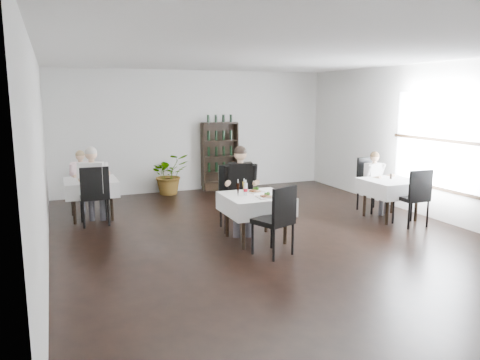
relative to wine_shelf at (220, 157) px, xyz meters
name	(u,v)px	position (x,y,z in m)	size (l,w,h in m)	color
room_shell	(273,150)	(-0.60, -4.31, 0.65)	(9.00, 9.00, 9.00)	black
window_right	(437,142)	(2.88, -4.31, 0.65)	(0.06, 2.30, 1.85)	white
wine_shelf	(220,157)	(0.00, 0.00, 0.00)	(0.90, 0.28, 1.75)	black
main_table	(256,204)	(-0.90, -4.31, -0.23)	(1.03, 1.03, 0.77)	black
left_table	(91,187)	(-3.30, -1.81, -0.23)	(0.98, 0.98, 0.77)	black
right_table	(391,187)	(2.10, -4.01, -0.23)	(0.98, 0.98, 0.77)	black
potted_tree	(169,174)	(-1.34, -0.11, -0.35)	(0.90, 0.78, 1.00)	#23561D
main_chair_far	(234,193)	(-0.96, -3.51, -0.19)	(0.60, 0.60, 1.14)	black
main_chair_near	(277,216)	(-0.92, -5.15, -0.23)	(0.64, 0.64, 1.08)	black
left_chair_far	(96,184)	(-3.14, -1.10, -0.31)	(0.56, 0.56, 0.94)	black
left_chair_near	(95,192)	(-3.28, -2.39, -0.21)	(0.52, 0.52, 1.11)	black
right_chair_far	(371,180)	(2.19, -3.28, -0.22)	(0.53, 0.54, 1.10)	black
right_chair_near	(415,194)	(2.13, -4.63, -0.24)	(0.49, 0.50, 1.07)	black
diner_main	(241,183)	(-0.95, -3.79, 0.04)	(0.64, 0.68, 1.52)	#44444C
diner_left_far	(82,176)	(-3.42, -1.16, -0.11)	(0.52, 0.55, 1.27)	#44444C
diner_left_near	(93,180)	(-3.29, -2.31, 0.01)	(0.61, 0.64, 1.47)	#44444C
diner_right_far	(376,177)	(2.15, -3.49, -0.12)	(0.51, 0.54, 1.26)	#44444C
plate_far	(255,191)	(-0.83, -4.12, -0.06)	(0.35, 0.35, 0.09)	white
plate_near	(266,196)	(-0.83, -4.57, -0.06)	(0.27, 0.27, 0.08)	white
pilsner_dark	(238,190)	(-1.22, -4.34, 0.04)	(0.07, 0.07, 0.29)	black
pilsner_lager	(244,188)	(-1.06, -4.22, 0.03)	(0.06, 0.06, 0.27)	gold
coke_bottle	(246,189)	(-1.06, -4.28, 0.03)	(0.06, 0.06, 0.25)	silver
napkin_cutlery	(277,196)	(-0.63, -4.57, -0.07)	(0.22, 0.21, 0.02)	black
pepper_mill	(391,176)	(2.16, -3.92, -0.03)	(0.04, 0.04, 0.10)	black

